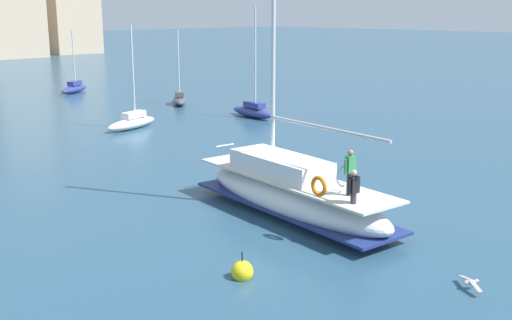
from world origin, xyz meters
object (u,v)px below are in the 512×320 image
moored_catamaran (179,98)px  seagull (471,282)px  moored_cutter_right (253,110)px  moored_sloop_near (132,121)px  moored_ketch_distant (74,88)px  mooring_buoy (242,271)px  main_sailboat (291,192)px

moored_catamaran → seagull: 36.98m
moored_catamaran → moored_cutter_right: 8.83m
moored_sloop_near → moored_ketch_distant: bearing=73.0°
seagull → mooring_buoy: bearing=129.7°
moored_ketch_distant → moored_sloop_near: bearing=-107.0°
moored_catamaran → moored_ketch_distant: 12.93m
moored_cutter_right → moored_ketch_distant: bearing=97.6°
main_sailboat → seagull: bearing=-97.8°
moored_sloop_near → moored_cutter_right: moored_cutter_right is taller
seagull → moored_cutter_right: bearing=58.9°
moored_catamaran → mooring_buoy: 34.62m
moored_catamaran → moored_sloop_near: bearing=-142.6°
moored_cutter_right → mooring_buoy: bearing=-133.7°
moored_sloop_near → seagull: moored_sloop_near is taller
seagull → moored_catamaran: bearing=66.0°
moored_sloop_near → seagull: 27.82m
moored_sloop_near → moored_cutter_right: size_ratio=0.84×
moored_catamaran → seagull: (-15.03, -33.79, -0.26)m
main_sailboat → moored_sloop_near: (5.21, 19.23, -0.41)m
main_sailboat → moored_ketch_distant: main_sailboat is taller
moored_catamaran → moored_cutter_right: (0.02, -8.83, 0.05)m
mooring_buoy → seagull: bearing=-50.3°
moored_sloop_near → moored_ketch_distant: size_ratio=1.15×
moored_cutter_right → seagull: 29.14m
moored_catamaran → moored_cutter_right: bearing=-89.9°
moored_cutter_right → moored_ketch_distant: 21.64m
mooring_buoy → moored_catamaran: bearing=56.5°
moored_sloop_near → mooring_buoy: (-10.35, -22.19, -0.30)m
moored_ketch_distant → seagull: (-12.17, -46.40, -0.25)m
main_sailboat → seagull: main_sailboat is taller
moored_cutter_right → moored_ketch_distant: moored_cutter_right is taller
moored_sloop_near → mooring_buoy: 24.48m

